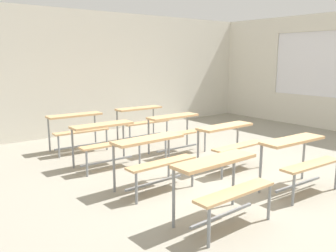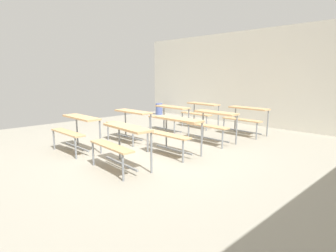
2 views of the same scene
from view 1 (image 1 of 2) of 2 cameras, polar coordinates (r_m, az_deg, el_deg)
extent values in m
cube|color=gray|center=(5.81, 8.68, -8.30)|extent=(10.00, 9.00, 0.05)
cube|color=silver|center=(9.18, -12.04, 8.40)|extent=(10.00, 0.12, 3.00)
cube|color=silver|center=(11.60, 13.33, 9.84)|extent=(0.12, 1.90, 1.70)
cube|color=tan|center=(4.12, 7.57, -5.56)|extent=(1.11, 0.34, 0.04)
cube|color=tan|center=(4.01, 10.83, -10.37)|extent=(1.10, 0.24, 0.03)
cylinder|color=gray|center=(4.01, 0.91, -11.39)|extent=(0.04, 0.04, 0.72)
cylinder|color=gray|center=(4.67, 10.48, -8.26)|extent=(0.04, 0.04, 0.72)
cylinder|color=gray|center=(3.70, 6.59, -15.86)|extent=(0.04, 0.04, 0.44)
cylinder|color=gray|center=(4.41, 15.94, -11.65)|extent=(0.04, 0.04, 0.44)
cube|color=gray|center=(4.25, 8.76, -14.01)|extent=(1.00, 0.05, 0.03)
cube|color=tan|center=(5.37, 19.45, -2.18)|extent=(1.11, 0.38, 0.04)
cube|color=tan|center=(5.26, 22.08, -5.77)|extent=(1.11, 0.28, 0.03)
cylinder|color=gray|center=(5.16, 14.65, -6.57)|extent=(0.04, 0.04, 0.72)
cylinder|color=gray|center=(5.93, 20.97, -4.64)|extent=(0.04, 0.04, 0.72)
cylinder|color=gray|center=(4.89, 19.52, -9.59)|extent=(0.04, 0.04, 0.44)
cylinder|color=gray|center=(5.70, 25.46, -7.10)|extent=(0.04, 0.04, 0.44)
cube|color=gray|center=(5.46, 20.23, -8.79)|extent=(1.00, 0.08, 0.03)
cube|color=tan|center=(5.13, -3.20, -2.14)|extent=(1.11, 0.35, 0.04)
cube|color=tan|center=(4.96, -0.96, -5.95)|extent=(1.11, 0.25, 0.03)
cylinder|color=gray|center=(5.07, -8.69, -6.62)|extent=(0.04, 0.04, 0.72)
cylinder|color=gray|center=(5.63, 0.11, -4.72)|extent=(0.04, 0.04, 0.72)
cylinder|color=gray|center=(4.68, -5.12, -9.89)|extent=(0.04, 0.04, 0.44)
cylinder|color=gray|center=(5.27, 3.95, -7.43)|extent=(0.04, 0.04, 0.44)
cube|color=gray|center=(5.20, -2.20, -9.08)|extent=(1.00, 0.06, 0.03)
cube|color=tan|center=(6.13, 9.19, -0.08)|extent=(1.10, 0.34, 0.04)
cube|color=tan|center=(5.99, 11.37, -3.17)|extent=(1.10, 0.24, 0.03)
cylinder|color=gray|center=(5.96, 4.84, -3.86)|extent=(0.04, 0.04, 0.72)
cylinder|color=gray|center=(6.67, 11.09, -2.41)|extent=(0.04, 0.04, 0.72)
cylinder|color=gray|center=(5.63, 8.70, -6.34)|extent=(0.04, 0.04, 0.44)
cylinder|color=gray|center=(6.37, 14.82, -4.50)|extent=(0.04, 0.04, 0.44)
cube|color=gray|center=(6.19, 9.97, -5.91)|extent=(1.00, 0.05, 0.03)
cube|color=tan|center=(6.29, -10.53, 0.15)|extent=(1.10, 0.33, 0.04)
cube|color=tan|center=(6.07, -9.07, -2.90)|extent=(1.10, 0.23, 0.03)
cylinder|color=gray|center=(6.29, -15.07, -3.41)|extent=(0.04, 0.04, 0.72)
cylinder|color=gray|center=(6.71, -7.16, -2.19)|extent=(0.04, 0.04, 0.72)
cylinder|color=gray|center=(5.84, -12.92, -5.85)|extent=(0.04, 0.04, 0.44)
cylinder|color=gray|center=(6.29, -4.60, -4.36)|extent=(0.04, 0.04, 0.44)
cube|color=gray|center=(6.31, -9.76, -5.58)|extent=(1.00, 0.04, 0.03)
cube|color=tan|center=(7.07, 0.81, 1.54)|extent=(1.10, 0.32, 0.04)
cube|color=tan|center=(6.88, 2.47, -1.11)|extent=(1.10, 0.22, 0.03)
cylinder|color=gray|center=(6.96, -3.14, -1.66)|extent=(0.04, 0.04, 0.72)
cylinder|color=gray|center=(7.56, 3.10, -0.63)|extent=(0.04, 0.04, 0.72)
cylinder|color=gray|center=(6.56, -0.38, -3.69)|extent=(0.04, 0.04, 0.44)
cylinder|color=gray|center=(7.19, 5.97, -2.42)|extent=(0.04, 0.04, 0.44)
cube|color=gray|center=(7.09, 1.51, -3.56)|extent=(1.00, 0.03, 0.03)
cube|color=tan|center=(7.47, -14.79, 1.69)|extent=(1.11, 0.36, 0.04)
cube|color=tan|center=(7.23, -13.75, -0.83)|extent=(1.11, 0.26, 0.03)
cylinder|color=gray|center=(7.51, -18.60, -1.28)|extent=(0.04, 0.04, 0.72)
cylinder|color=gray|center=(7.85, -11.64, -0.40)|extent=(0.04, 0.04, 0.72)
cylinder|color=gray|center=(7.03, -17.16, -3.19)|extent=(0.04, 0.04, 0.44)
cylinder|color=gray|center=(7.39, -9.82, -2.16)|extent=(0.04, 0.04, 0.44)
cube|color=gray|center=(7.47, -14.16, -3.15)|extent=(1.00, 0.07, 0.03)
cube|color=tan|center=(8.21, -4.70, 2.84)|extent=(1.11, 0.34, 0.04)
cube|color=tan|center=(7.99, -3.44, 0.60)|extent=(1.10, 0.24, 0.03)
cylinder|color=gray|center=(8.14, -8.16, 0.12)|extent=(0.04, 0.04, 0.72)
cylinder|color=gray|center=(8.66, -2.36, 0.88)|extent=(0.04, 0.04, 0.72)
cylinder|color=gray|center=(7.70, -6.15, -1.52)|extent=(0.04, 0.04, 0.44)
cylinder|color=gray|center=(8.24, -0.18, -0.62)|extent=(0.04, 0.04, 0.44)
cube|color=gray|center=(8.21, -4.11, -1.56)|extent=(1.00, 0.05, 0.03)
camera|label=2|loc=(8.31, 52.09, 4.93)|focal=29.68mm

